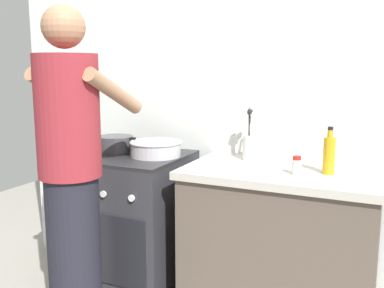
{
  "coord_description": "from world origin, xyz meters",
  "views": [
    {
      "loc": [
        1.05,
        -2.04,
        1.42
      ],
      "look_at": [
        0.05,
        0.12,
        1.0
      ],
      "focal_mm": 41.03,
      "sensor_mm": 36.0,
      "label": 1
    }
  ],
  "objects_px": {
    "spice_bottle": "(297,166)",
    "person": "(72,184)",
    "utensil_crock": "(252,144)",
    "stove_range": "(135,226)",
    "mixing_bowl": "(156,148)",
    "pot": "(116,144)",
    "oil_bottle": "(329,154)"
  },
  "relations": [
    {
      "from": "mixing_bowl",
      "to": "spice_bottle",
      "type": "xyz_separation_m",
      "value": [
        0.85,
        -0.11,
        -0.0
      ]
    },
    {
      "from": "mixing_bowl",
      "to": "utensil_crock",
      "type": "bearing_deg",
      "value": 13.18
    },
    {
      "from": "stove_range",
      "to": "mixing_bowl",
      "type": "xyz_separation_m",
      "value": [
        0.14,
        0.03,
        0.5
      ]
    },
    {
      "from": "utensil_crock",
      "to": "person",
      "type": "xyz_separation_m",
      "value": [
        -0.68,
        -0.72,
        -0.13
      ]
    },
    {
      "from": "pot",
      "to": "mixing_bowl",
      "type": "distance_m",
      "value": 0.28
    },
    {
      "from": "stove_range",
      "to": "oil_bottle",
      "type": "height_order",
      "value": "oil_bottle"
    },
    {
      "from": "mixing_bowl",
      "to": "utensil_crock",
      "type": "xyz_separation_m",
      "value": [
        0.55,
        0.13,
        0.04
      ]
    },
    {
      "from": "oil_bottle",
      "to": "person",
      "type": "distance_m",
      "value": 1.26
    },
    {
      "from": "spice_bottle",
      "to": "person",
      "type": "relative_size",
      "value": 0.05
    },
    {
      "from": "stove_range",
      "to": "utensil_crock",
      "type": "distance_m",
      "value": 0.89
    },
    {
      "from": "mixing_bowl",
      "to": "oil_bottle",
      "type": "height_order",
      "value": "oil_bottle"
    },
    {
      "from": "mixing_bowl",
      "to": "pot",
      "type": "bearing_deg",
      "value": -179.25
    },
    {
      "from": "person",
      "to": "mixing_bowl",
      "type": "bearing_deg",
      "value": 77.14
    },
    {
      "from": "stove_range",
      "to": "person",
      "type": "bearing_deg",
      "value": -89.45
    },
    {
      "from": "mixing_bowl",
      "to": "spice_bottle",
      "type": "bearing_deg",
      "value": -7.48
    },
    {
      "from": "mixing_bowl",
      "to": "oil_bottle",
      "type": "relative_size",
      "value": 1.32
    },
    {
      "from": "stove_range",
      "to": "person",
      "type": "xyz_separation_m",
      "value": [
        0.01,
        -0.56,
        0.41
      ]
    },
    {
      "from": "pot",
      "to": "utensil_crock",
      "type": "bearing_deg",
      "value": 9.05
    },
    {
      "from": "stove_range",
      "to": "mixing_bowl",
      "type": "relative_size",
      "value": 2.91
    },
    {
      "from": "pot",
      "to": "oil_bottle",
      "type": "distance_m",
      "value": 1.27
    },
    {
      "from": "stove_range",
      "to": "oil_bottle",
      "type": "xyz_separation_m",
      "value": [
        1.13,
        -0.0,
        0.55
      ]
    },
    {
      "from": "mixing_bowl",
      "to": "spice_bottle",
      "type": "relative_size",
      "value": 3.34
    },
    {
      "from": "person",
      "to": "pot",
      "type": "bearing_deg",
      "value": 103.94
    },
    {
      "from": "stove_range",
      "to": "mixing_bowl",
      "type": "distance_m",
      "value": 0.52
    },
    {
      "from": "pot",
      "to": "mixing_bowl",
      "type": "xyz_separation_m",
      "value": [
        0.28,
        0.0,
        -0.0
      ]
    },
    {
      "from": "person",
      "to": "utensil_crock",
      "type": "bearing_deg",
      "value": 46.51
    },
    {
      "from": "pot",
      "to": "spice_bottle",
      "type": "height_order",
      "value": "pot"
    },
    {
      "from": "stove_range",
      "to": "pot",
      "type": "relative_size",
      "value": 3.19
    },
    {
      "from": "spice_bottle",
      "to": "oil_bottle",
      "type": "distance_m",
      "value": 0.17
    },
    {
      "from": "stove_range",
      "to": "pot",
      "type": "height_order",
      "value": "pot"
    },
    {
      "from": "mixing_bowl",
      "to": "oil_bottle",
      "type": "bearing_deg",
      "value": -1.57
    },
    {
      "from": "utensil_crock",
      "to": "spice_bottle",
      "type": "relative_size",
      "value": 3.4
    }
  ]
}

